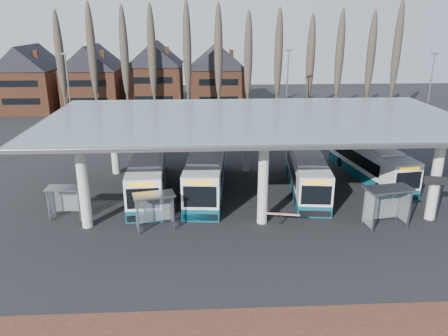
{
  "coord_description": "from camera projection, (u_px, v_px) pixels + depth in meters",
  "views": [
    {
      "loc": [
        -4.1,
        -24.93,
        13.46
      ],
      "look_at": [
        -2.41,
        7.0,
        2.52
      ],
      "focal_mm": 35.0,
      "sensor_mm": 36.0,
      "label": 1
    }
  ],
  "objects": [
    {
      "name": "poplar_row",
      "position": [
        232.0,
        57.0,
        56.46
      ],
      "size": [
        45.1,
        1.1,
        14.5
      ],
      "color": "#473D33",
      "rests_on": "ground"
    },
    {
      "name": "bus_1",
      "position": [
        207.0,
        171.0,
        35.92
      ],
      "size": [
        3.8,
        12.61,
        3.45
      ],
      "rotation": [
        0.0,
        0.0,
        -0.09
      ],
      "color": "silver",
      "rests_on": "ground"
    },
    {
      "name": "bus_0",
      "position": [
        149.0,
        173.0,
        35.58
      ],
      "size": [
        3.11,
        12.09,
        3.33
      ],
      "rotation": [
        0.0,
        0.0,
        0.05
      ],
      "color": "silver",
      "rests_on": "ground"
    },
    {
      "name": "townhouse_row",
      "position": [
        125.0,
        71.0,
        66.98
      ],
      "size": [
        36.8,
        10.3,
        12.25
      ],
      "color": "brown",
      "rests_on": "ground"
    },
    {
      "name": "shelter_1",
      "position": [
        154.0,
        203.0,
        29.07
      ],
      "size": [
        2.96,
        1.95,
        2.52
      ],
      "rotation": [
        0.0,
        0.0,
        0.24
      ],
      "color": "gray",
      "rests_on": "ground"
    },
    {
      "name": "info_sign_0",
      "position": [
        441.0,
        184.0,
        29.54
      ],
      "size": [
        2.24,
        0.69,
        3.4
      ],
      "rotation": [
        0.0,
        0.0,
        -0.25
      ],
      "color": "black",
      "rests_on": "ground"
    },
    {
      "name": "ground",
      "position": [
        267.0,
        239.0,
        28.12
      ],
      "size": [
        140.0,
        140.0,
        0.0
      ],
      "primitive_type": "plane",
      "color": "black",
      "rests_on": "ground"
    },
    {
      "name": "shelter_0",
      "position": [
        66.0,
        195.0,
        30.76
      ],
      "size": [
        2.57,
        1.38,
        2.33
      ],
      "rotation": [
        0.0,
        0.0,
        -0.05
      ],
      "color": "gray",
      "rests_on": "ground"
    },
    {
      "name": "lamp_post_a",
      "position": [
        70.0,
        100.0,
        46.28
      ],
      "size": [
        0.8,
        0.16,
        10.17
      ],
      "color": "slate",
      "rests_on": "ground"
    },
    {
      "name": "bus_3",
      "position": [
        369.0,
        161.0,
        38.71
      ],
      "size": [
        4.11,
        11.63,
        3.17
      ],
      "rotation": [
        0.0,
        0.0,
        0.15
      ],
      "color": "silver",
      "rests_on": "ground"
    },
    {
      "name": "lamp_post_c",
      "position": [
        428.0,
        100.0,
        46.29
      ],
      "size": [
        0.8,
        0.16,
        10.17
      ],
      "color": "slate",
      "rests_on": "ground"
    },
    {
      "name": "barrier",
      "position": [
        282.0,
        215.0,
        29.55
      ],
      "size": [
        2.29,
        0.83,
        1.16
      ],
      "rotation": [
        0.0,
        0.0,
        -0.19
      ],
      "color": "black",
      "rests_on": "ground"
    },
    {
      "name": "shelter_2",
      "position": [
        387.0,
        198.0,
        29.27
      ],
      "size": [
        3.29,
        2.04,
        2.85
      ],
      "rotation": [
        0.0,
        0.0,
        0.17
      ],
      "color": "gray",
      "rests_on": "ground"
    },
    {
      "name": "bus_2",
      "position": [
        306.0,
        172.0,
        36.11
      ],
      "size": [
        3.68,
        11.6,
        3.17
      ],
      "rotation": [
        0.0,
        0.0,
        -0.11
      ],
      "color": "silver",
      "rests_on": "ground"
    },
    {
      "name": "station_canopy",
      "position": [
        254.0,
        125.0,
        33.84
      ],
      "size": [
        32.0,
        16.0,
        6.34
      ],
      "color": "silver",
      "rests_on": "ground"
    },
    {
      "name": "lamp_post_b",
      "position": [
        287.0,
        92.0,
        51.26
      ],
      "size": [
        0.8,
        0.16,
        10.17
      ],
      "color": "slate",
      "rests_on": "ground"
    }
  ]
}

